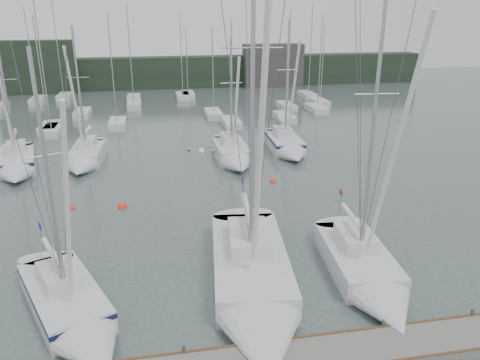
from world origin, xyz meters
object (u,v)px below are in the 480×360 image
object	(u,v)px
sailboat_near_center	(255,294)
sailboat_near_right	(370,279)
sailboat_mid_d	(288,147)
sailboat_near_left	(75,317)
sailboat_mid_c	(234,156)
sailboat_mid_a	(17,166)
buoy_a	(122,207)
sailboat_mid_b	(85,160)
buoy_c	(72,208)
buoy_b	(273,182)

from	to	relation	value
sailboat_near_center	sailboat_near_right	xyz separation A→B (m)	(5.57, 0.31, -0.08)
sailboat_near_right	sailboat_mid_d	distance (m)	22.13
sailboat_near_left	sailboat_mid_d	world-z (taller)	sailboat_mid_d
sailboat_mid_c	sailboat_mid_d	bearing A→B (deg)	19.38
sailboat_near_left	sailboat_mid_a	distance (m)	22.39
sailboat_mid_a	buoy_a	distance (m)	12.20
sailboat_mid_b	buoy_c	xyz separation A→B (m)	(0.16, -9.08, -0.58)
sailboat_mid_d	buoy_a	world-z (taller)	sailboat_mid_d
sailboat_near_center	sailboat_mid_c	distance (m)	20.56
buoy_b	sailboat_mid_a	bearing A→B (deg)	163.63
sailboat_near_center	buoy_a	xyz separation A→B (m)	(-6.31, 12.47, -0.62)
sailboat_mid_d	buoy_b	bearing A→B (deg)	-112.14
sailboat_mid_d	buoy_b	distance (m)	7.69
sailboat_mid_a	sailboat_mid_b	world-z (taller)	sailboat_mid_a
sailboat_near_center	sailboat_mid_b	bearing A→B (deg)	120.78
sailboat_near_right	sailboat_mid_b	xyz separation A→B (m)	(-15.34, 21.65, 0.04)
sailboat_mid_b	buoy_b	world-z (taller)	sailboat_mid_b
sailboat_mid_b	sailboat_mid_c	world-z (taller)	sailboat_mid_b
sailboat_near_center	sailboat_mid_d	xyz separation A→B (m)	(7.99, 22.30, -0.00)
sailboat_mid_d	buoy_c	world-z (taller)	sailboat_mid_d
sailboat_near_left	sailboat_near_right	world-z (taller)	sailboat_near_right
sailboat_near_center	sailboat_near_right	world-z (taller)	sailboat_near_center
buoy_b	buoy_c	xyz separation A→B (m)	(-14.44, -2.44, 0.00)
sailboat_near_center	sailboat_mid_a	xyz separation A→B (m)	(-14.90, 21.12, 0.02)
sailboat_near_left	sailboat_mid_b	bearing A→B (deg)	71.96
buoy_b	buoy_c	bearing A→B (deg)	-170.39
sailboat_near_right	buoy_b	world-z (taller)	sailboat_near_right
buoy_c	sailboat_near_right	bearing A→B (deg)	-39.62
sailboat_near_left	buoy_b	bearing A→B (deg)	27.40
sailboat_mid_b	sailboat_mid_d	world-z (taller)	sailboat_mid_d
sailboat_near_left	buoy_a	world-z (taller)	sailboat_near_left
sailboat_mid_b	buoy_c	distance (m)	9.10
sailboat_mid_a	buoy_a	xyz separation A→B (m)	(8.58, -8.65, -0.65)
sailboat_mid_d	buoy_a	bearing A→B (deg)	-143.21
sailboat_near_left	buoy_c	bearing A→B (deg)	75.15
sailboat_near_center	sailboat_near_left	bearing A→B (deg)	-172.76
buoy_a	buoy_c	xyz separation A→B (m)	(-3.30, 0.41, 0.00)
sailboat_mid_a	buoy_b	bearing A→B (deg)	-27.48
sailboat_mid_c	sailboat_mid_a	bearing A→B (deg)	177.16
sailboat_mid_a	sailboat_mid_b	bearing A→B (deg)	-1.72
buoy_a	buoy_b	bearing A→B (deg)	14.37
sailboat_mid_d	buoy_b	xyz separation A→B (m)	(-3.17, -6.98, -0.62)
sailboat_near_center	buoy_c	world-z (taller)	sailboat_near_center
sailboat_near_right	sailboat_mid_c	size ratio (longest dim) A/B	1.37
sailboat_mid_c	sailboat_mid_d	distance (m)	5.67
sailboat_near_right	buoy_a	xyz separation A→B (m)	(-11.88, 12.16, -0.55)
sailboat_near_left	sailboat_mid_b	xyz separation A→B (m)	(-2.16, 22.02, 0.05)
buoy_b	sailboat_mid_b	bearing A→B (deg)	155.54
sailboat_near_center	buoy_a	size ratio (longest dim) A/B	29.76
sailboat_mid_a	sailboat_mid_b	size ratio (longest dim) A/B	1.01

